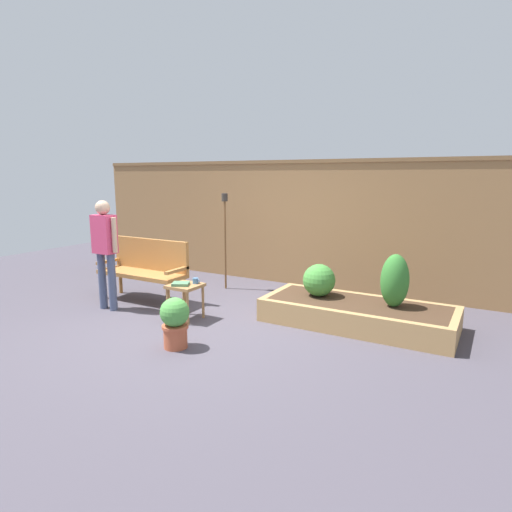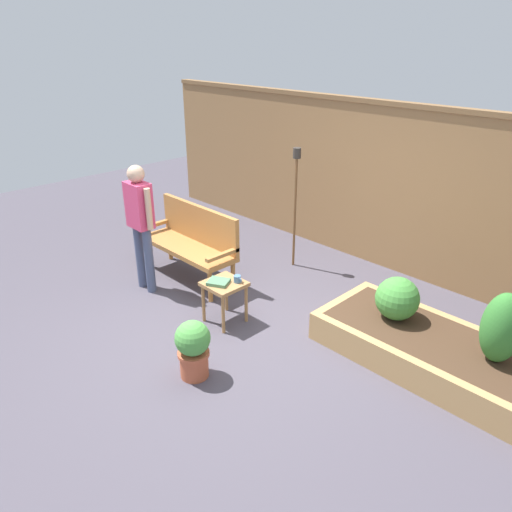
% 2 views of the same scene
% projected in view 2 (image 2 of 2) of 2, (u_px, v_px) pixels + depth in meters
% --- Properties ---
extents(ground_plane, '(14.00, 14.00, 0.00)m').
position_uv_depth(ground_plane, '(238.00, 336.00, 5.13)').
color(ground_plane, '#47424C').
extents(fence_back, '(8.40, 0.14, 2.16)m').
position_uv_depth(fence_back, '(384.00, 186.00, 6.32)').
color(fence_back, olive).
rests_on(fence_back, ground_plane).
extents(garden_bench, '(1.44, 0.48, 0.94)m').
position_uv_depth(garden_bench, '(193.00, 237.00, 6.17)').
color(garden_bench, '#A87038').
rests_on(garden_bench, ground_plane).
extents(side_table, '(0.40, 0.40, 0.48)m').
position_uv_depth(side_table, '(224.00, 289.00, 5.23)').
color(side_table, '#9E7042').
rests_on(side_table, ground_plane).
extents(cup_on_table, '(0.11, 0.08, 0.08)m').
position_uv_depth(cup_on_table, '(237.00, 279.00, 5.19)').
color(cup_on_table, teal).
rests_on(cup_on_table, side_table).
extents(book_on_table, '(0.28, 0.26, 0.04)m').
position_uv_depth(book_on_table, '(218.00, 282.00, 5.17)').
color(book_on_table, '#4C7A56').
rests_on(book_on_table, side_table).
extents(potted_boxwood, '(0.33, 0.33, 0.57)m').
position_uv_depth(potted_boxwood, '(193.00, 347.00, 4.41)').
color(potted_boxwood, '#B75638').
rests_on(potted_boxwood, ground_plane).
extents(raised_planter_bed, '(2.40, 1.00, 0.30)m').
position_uv_depth(raised_planter_bed, '(442.00, 355.00, 4.57)').
color(raised_planter_bed, '#AD8451').
rests_on(raised_planter_bed, ground_plane).
extents(shrub_near_bench, '(0.43, 0.43, 0.43)m').
position_uv_depth(shrub_near_bench, '(397.00, 298.00, 4.81)').
color(shrub_near_bench, brown).
rests_on(shrub_near_bench, raised_planter_bed).
extents(shrub_far_corner, '(0.34, 0.34, 0.66)m').
position_uv_depth(shrub_far_corner, '(502.00, 328.00, 4.12)').
color(shrub_far_corner, brown).
rests_on(shrub_far_corner, raised_planter_bed).
extents(tiki_torch, '(0.10, 0.10, 1.61)m').
position_uv_depth(tiki_torch, '(296.00, 187.00, 6.24)').
color(tiki_torch, brown).
rests_on(tiki_torch, ground_plane).
extents(person_by_bench, '(0.47, 0.20, 1.56)m').
position_uv_depth(person_by_bench, '(140.00, 218.00, 5.70)').
color(person_by_bench, '#475170').
rests_on(person_by_bench, ground_plane).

